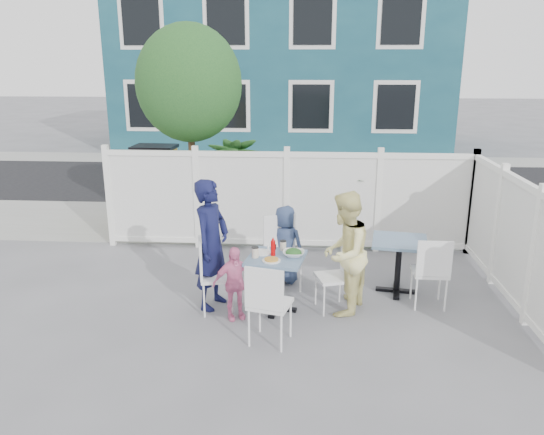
# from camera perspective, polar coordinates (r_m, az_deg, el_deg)

# --- Properties ---
(ground) EXTENTS (80.00, 80.00, 0.00)m
(ground) POSITION_cam_1_polar(r_m,az_deg,el_deg) (6.52, -0.25, -10.52)
(ground) COLOR slate
(near_sidewalk) EXTENTS (24.00, 2.60, 0.01)m
(near_sidewalk) POSITION_cam_1_polar(r_m,az_deg,el_deg) (10.05, 1.30, -0.63)
(near_sidewalk) COLOR gray
(near_sidewalk) RESTS_ON ground
(street) EXTENTS (24.00, 5.00, 0.01)m
(street) POSITION_cam_1_polar(r_m,az_deg,el_deg) (13.62, 2.01, 3.94)
(street) COLOR black
(street) RESTS_ON ground
(far_sidewalk) EXTENTS (24.00, 1.60, 0.01)m
(far_sidewalk) POSITION_cam_1_polar(r_m,az_deg,el_deg) (16.66, 2.37, 6.25)
(far_sidewalk) COLOR gray
(far_sidewalk) RESTS_ON ground
(building) EXTENTS (11.00, 6.00, 6.00)m
(building) POSITION_cam_1_polar(r_m,az_deg,el_deg) (19.81, 1.25, 16.60)
(building) COLOR #164554
(building) RESTS_ON ground
(fence_back) EXTENTS (5.86, 0.08, 1.60)m
(fence_back) POSITION_cam_1_polar(r_m,az_deg,el_deg) (8.48, 1.57, 1.62)
(fence_back) COLOR white
(fence_back) RESTS_ON ground
(fence_right) EXTENTS (0.08, 3.66, 1.60)m
(fence_right) POSITION_cam_1_polar(r_m,az_deg,el_deg) (7.23, 24.59, -2.58)
(fence_right) COLOR white
(fence_right) RESTS_ON ground
(tree) EXTENTS (1.80, 1.62, 3.59)m
(tree) POSITION_cam_1_polar(r_m,az_deg,el_deg) (9.32, -8.92, 14.03)
(tree) COLOR #382316
(tree) RESTS_ON ground
(utility_cabinet) EXTENTS (0.76, 0.56, 1.37)m
(utility_cabinet) POSITION_cam_1_polar(r_m,az_deg,el_deg) (10.46, -12.31, 3.54)
(utility_cabinet) COLOR gold
(utility_cabinet) RESTS_ON ground
(potted_shrub_a) EXTENTS (1.16, 1.16, 1.75)m
(potted_shrub_a) POSITION_cam_1_polar(r_m,az_deg,el_deg) (9.21, -3.83, 3.36)
(potted_shrub_a) COLOR #1A461D
(potted_shrub_a) RESTS_ON ground
(potted_shrub_b) EXTENTS (1.66, 1.51, 1.59)m
(potted_shrub_b) POSITION_cam_1_polar(r_m,az_deg,el_deg) (9.14, 11.50, 2.44)
(potted_shrub_b) COLOR #1A461D
(potted_shrub_b) RESTS_ON ground
(main_table) EXTENTS (0.76, 0.76, 0.70)m
(main_table) POSITION_cam_1_polar(r_m,az_deg,el_deg) (6.45, 0.43, -5.54)
(main_table) COLOR #425E80
(main_table) RESTS_ON ground
(spare_table) EXTENTS (0.79, 0.79, 0.73)m
(spare_table) POSITION_cam_1_polar(r_m,az_deg,el_deg) (7.12, 13.51, -3.62)
(spare_table) COLOR #425E80
(spare_table) RESTS_ON ground
(chair_left) EXTENTS (0.48, 0.49, 0.91)m
(chair_left) POSITION_cam_1_polar(r_m,az_deg,el_deg) (6.48, -6.69, -5.64)
(chair_left) COLOR white
(chair_left) RESTS_ON ground
(chair_right) EXTENTS (0.47, 0.48, 0.86)m
(chair_right) POSITION_cam_1_polar(r_m,az_deg,el_deg) (6.54, 7.19, -5.70)
(chair_right) COLOR white
(chair_right) RESTS_ON ground
(chair_back) EXTENTS (0.55, 0.54, 0.98)m
(chair_back) POSITION_cam_1_polar(r_m,az_deg,el_deg) (7.13, 1.05, -3.13)
(chair_back) COLOR white
(chair_back) RESTS_ON ground
(chair_near) EXTENTS (0.51, 0.50, 0.93)m
(chair_near) POSITION_cam_1_polar(r_m,az_deg,el_deg) (5.66, -0.47, -8.79)
(chair_near) COLOR white
(chair_near) RESTS_ON ground
(chair_spare) EXTENTS (0.42, 0.41, 0.92)m
(chair_spare) POSITION_cam_1_polar(r_m,az_deg,el_deg) (6.78, 16.78, -5.22)
(chair_spare) COLOR white
(chair_spare) RESTS_ON ground
(man) EXTENTS (0.56, 0.69, 1.62)m
(man) POSITION_cam_1_polar(r_m,az_deg,el_deg) (6.51, -6.51, -2.89)
(man) COLOR #11133A
(man) RESTS_ON ground
(woman) EXTENTS (0.79, 0.89, 1.51)m
(woman) POSITION_cam_1_polar(r_m,az_deg,el_deg) (6.39, 7.78, -3.85)
(woman) COLOR yellow
(woman) RESTS_ON ground
(boy) EXTENTS (0.62, 0.51, 1.09)m
(boy) POSITION_cam_1_polar(r_m,az_deg,el_deg) (7.27, 1.39, -2.91)
(boy) COLOR navy
(boy) RESTS_ON ground
(toddler) EXTENTS (0.57, 0.42, 0.90)m
(toddler) POSITION_cam_1_polar(r_m,az_deg,el_deg) (6.30, -4.09, -7.05)
(toddler) COLOR pink
(toddler) RESTS_ON ground
(plate_main) EXTENTS (0.22, 0.22, 0.01)m
(plate_main) POSITION_cam_1_polar(r_m,az_deg,el_deg) (6.25, -0.07, -4.65)
(plate_main) COLOR white
(plate_main) RESTS_ON main_table
(plate_side) EXTENTS (0.24, 0.24, 0.02)m
(plate_side) POSITION_cam_1_polar(r_m,az_deg,el_deg) (6.51, -1.15, -3.77)
(plate_side) COLOR white
(plate_side) RESTS_ON main_table
(salad_bowl) EXTENTS (0.26, 0.26, 0.06)m
(salad_bowl) POSITION_cam_1_polar(r_m,az_deg,el_deg) (6.40, 2.33, -3.90)
(salad_bowl) COLOR white
(salad_bowl) RESTS_ON main_table
(coffee_cup_a) EXTENTS (0.08, 0.08, 0.12)m
(coffee_cup_a) POSITION_cam_1_polar(r_m,az_deg,el_deg) (6.35, -1.83, -3.80)
(coffee_cup_a) COLOR beige
(coffee_cup_a) RESTS_ON main_table
(coffee_cup_b) EXTENTS (0.08, 0.08, 0.11)m
(coffee_cup_b) POSITION_cam_1_polar(r_m,az_deg,el_deg) (6.59, 1.20, -3.06)
(coffee_cup_b) COLOR beige
(coffee_cup_b) RESTS_ON main_table
(ketchup_bottle) EXTENTS (0.06, 0.06, 0.19)m
(ketchup_bottle) POSITION_cam_1_polar(r_m,az_deg,el_deg) (6.40, 0.11, -3.31)
(ketchup_bottle) COLOR #BF0406
(ketchup_bottle) RESTS_ON main_table
(salt_shaker) EXTENTS (0.03, 0.03, 0.07)m
(salt_shaker) POSITION_cam_1_polar(r_m,az_deg,el_deg) (6.59, -0.39, -3.26)
(salt_shaker) COLOR white
(salt_shaker) RESTS_ON main_table
(pepper_shaker) EXTENTS (0.03, 0.03, 0.07)m
(pepper_shaker) POSITION_cam_1_polar(r_m,az_deg,el_deg) (6.62, 0.33, -3.17)
(pepper_shaker) COLOR black
(pepper_shaker) RESTS_ON main_table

